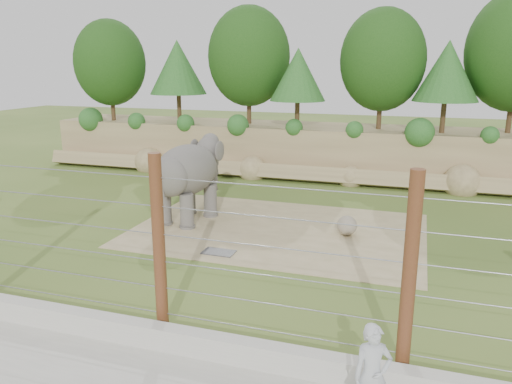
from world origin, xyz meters
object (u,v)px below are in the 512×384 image
(elephant, at_px, (187,182))
(zookeeper, at_px, (372,375))
(barrier_fence, at_px, (159,248))
(stone_ball, at_px, (347,225))

(elephant, xyz_separation_m, zookeeper, (7.56, -8.97, -0.61))
(zookeeper, bearing_deg, barrier_fence, 138.87)
(elephant, height_order, stone_ball, elephant)
(stone_ball, distance_m, zookeeper, 9.28)
(zookeeper, bearing_deg, elephant, 106.37)
(elephant, distance_m, stone_ball, 6.00)
(stone_ball, bearing_deg, elephant, -178.65)
(barrier_fence, height_order, zookeeper, barrier_fence)
(elephant, height_order, barrier_fence, barrier_fence)
(elephant, distance_m, barrier_fence, 8.14)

